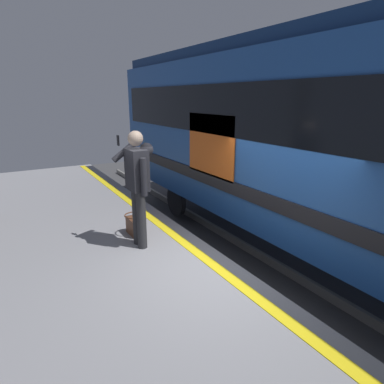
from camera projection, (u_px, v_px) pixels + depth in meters
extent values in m
plane|color=#3D3D3F|center=(227.00, 316.00, 4.95)|extent=(25.18, 25.18, 0.00)
cube|color=gray|center=(67.00, 345.00, 3.72)|extent=(15.74, 4.51, 0.97)
cube|color=yellow|center=(211.00, 263.00, 4.53)|extent=(15.43, 0.16, 0.01)
cube|color=slate|center=(304.00, 281.00, 5.75)|extent=(20.47, 0.08, 0.16)
cube|color=slate|center=(354.00, 261.00, 6.45)|extent=(20.47, 0.08, 0.16)
cube|color=#1E478C|center=(379.00, 148.00, 4.99)|extent=(13.57, 2.99, 2.98)
cube|color=black|center=(316.00, 115.00, 4.11)|extent=(12.89, 0.03, 0.90)
cube|color=black|center=(306.00, 216.00, 4.49)|extent=(12.89, 0.03, 0.24)
cube|color=#D85919|center=(210.00, 145.00, 6.26)|extent=(1.52, 0.02, 1.17)
cylinder|color=black|center=(176.00, 200.00, 8.58)|extent=(0.84, 0.12, 0.84)
cylinder|color=black|center=(247.00, 188.00, 9.74)|extent=(0.84, 0.12, 0.84)
cylinder|color=#262628|center=(141.00, 220.00, 4.89)|extent=(0.14, 0.14, 0.90)
cylinder|color=#262628|center=(137.00, 216.00, 5.04)|extent=(0.14, 0.14, 0.90)
cube|color=black|center=(137.00, 170.00, 4.76)|extent=(0.40, 0.24, 0.60)
sphere|color=black|center=(146.00, 150.00, 4.76)|extent=(0.20, 0.20, 0.20)
sphere|color=beige|center=(135.00, 138.00, 4.63)|extent=(0.22, 0.22, 0.22)
cylinder|color=black|center=(144.00, 177.00, 4.57)|extent=(0.09, 0.09, 0.54)
cylinder|color=black|center=(125.00, 151.00, 4.84)|extent=(0.09, 0.42, 0.33)
cube|color=black|center=(118.00, 140.00, 4.74)|extent=(0.07, 0.02, 0.15)
cube|color=#59331E|center=(135.00, 226.00, 5.46)|extent=(0.37, 0.19, 0.28)
torus|color=#59331E|center=(134.00, 215.00, 5.40)|extent=(0.33, 0.33, 0.02)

